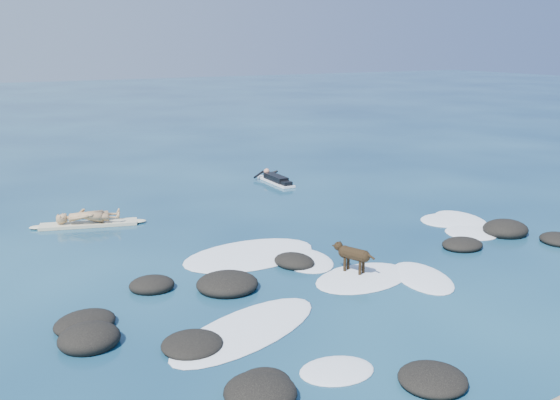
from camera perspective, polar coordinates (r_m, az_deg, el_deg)
ground at (r=15.31m, az=6.79°, el=-6.60°), size 160.00×160.00×0.00m
reef_rocks at (r=13.99m, az=6.26°, el=-8.20°), size 14.17×7.36×0.53m
breaking_foam at (r=15.81m, az=5.97°, el=-5.84°), size 12.24×7.92×0.12m
standing_surfer_rig at (r=19.59m, az=-17.24°, el=-0.11°), size 3.38×1.35×1.95m
paddling_surfer_rig at (r=24.60m, az=-0.42°, el=1.92°), size 1.12×2.49×0.43m
dog at (r=15.04m, az=6.61°, el=-4.92°), size 0.62×1.14×0.77m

